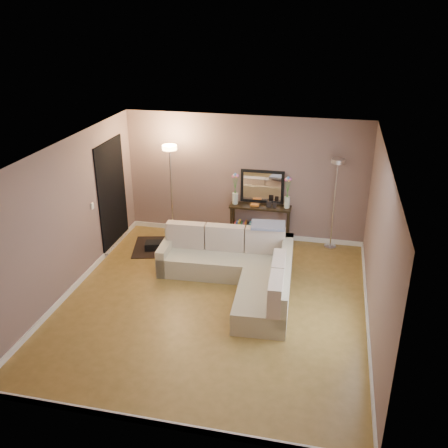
% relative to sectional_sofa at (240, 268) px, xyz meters
% --- Properties ---
extents(floor, '(5.00, 5.50, 0.01)m').
position_rel_sectional_sofa_xyz_m(floor, '(-0.31, -0.71, -0.32)').
color(floor, olive).
rests_on(floor, ground).
extents(ceiling, '(5.00, 5.50, 0.01)m').
position_rel_sectional_sofa_xyz_m(ceiling, '(-0.31, -0.71, 2.29)').
color(ceiling, white).
rests_on(ceiling, ground).
extents(wall_back, '(5.00, 0.02, 2.60)m').
position_rel_sectional_sofa_xyz_m(wall_back, '(-0.31, 2.05, 0.98)').
color(wall_back, '#7F6661').
rests_on(wall_back, ground).
extents(wall_front, '(5.00, 0.02, 2.60)m').
position_rel_sectional_sofa_xyz_m(wall_front, '(-0.31, -3.47, 0.98)').
color(wall_front, '#7F6661').
rests_on(wall_front, ground).
extents(wall_left, '(0.02, 5.50, 2.60)m').
position_rel_sectional_sofa_xyz_m(wall_left, '(-2.82, -0.71, 0.98)').
color(wall_left, '#7F6661').
rests_on(wall_left, ground).
extents(wall_right, '(0.02, 5.50, 2.60)m').
position_rel_sectional_sofa_xyz_m(wall_right, '(2.20, -0.71, 0.98)').
color(wall_right, '#7F6661').
rests_on(wall_right, ground).
extents(baseboard_back, '(5.00, 0.03, 0.10)m').
position_rel_sectional_sofa_xyz_m(baseboard_back, '(-0.31, 2.02, -0.27)').
color(baseboard_back, white).
rests_on(baseboard_back, ground).
extents(baseboard_front, '(5.00, 0.03, 0.10)m').
position_rel_sectional_sofa_xyz_m(baseboard_front, '(-0.31, -3.45, -0.27)').
color(baseboard_front, white).
rests_on(baseboard_front, ground).
extents(baseboard_left, '(0.03, 5.50, 0.10)m').
position_rel_sectional_sofa_xyz_m(baseboard_left, '(-2.79, -0.71, -0.27)').
color(baseboard_left, white).
rests_on(baseboard_left, ground).
extents(baseboard_right, '(0.03, 5.50, 0.10)m').
position_rel_sectional_sofa_xyz_m(baseboard_right, '(2.18, -0.71, -0.27)').
color(baseboard_right, white).
rests_on(baseboard_right, ground).
extents(doorway, '(0.02, 1.20, 2.20)m').
position_rel_sectional_sofa_xyz_m(doorway, '(-2.79, 0.99, 0.78)').
color(doorway, black).
rests_on(doorway, ground).
extents(switch_plate, '(0.02, 0.08, 0.12)m').
position_rel_sectional_sofa_xyz_m(switch_plate, '(-2.79, 0.14, 0.88)').
color(switch_plate, white).
rests_on(switch_plate, ground).
extents(sectional_sofa, '(2.55, 2.37, 0.86)m').
position_rel_sectional_sofa_xyz_m(sectional_sofa, '(0.00, 0.00, 0.00)').
color(sectional_sofa, beige).
rests_on(sectional_sofa, floor).
extents(throw_blanket, '(0.65, 0.42, 0.08)m').
position_rel_sectional_sofa_xyz_m(throw_blanket, '(0.39, 0.61, 0.60)').
color(throw_blanket, gray).
rests_on(throw_blanket, sectional_sofa).
extents(console_table, '(1.27, 0.36, 0.78)m').
position_rel_sectional_sofa_xyz_m(console_table, '(-0.02, 1.85, 0.12)').
color(console_table, black).
rests_on(console_table, floor).
extents(leaning_mirror, '(0.90, 0.06, 0.70)m').
position_rel_sectional_sofa_xyz_m(leaning_mirror, '(0.06, 2.02, 0.83)').
color(leaning_mirror, black).
rests_on(leaning_mirror, console_table).
extents(table_decor, '(0.54, 0.12, 0.13)m').
position_rel_sectional_sofa_xyz_m(table_decor, '(0.06, 1.82, 0.50)').
color(table_decor, '#C26922').
rests_on(table_decor, console_table).
extents(flower_vase_left, '(0.14, 0.12, 0.67)m').
position_rel_sectional_sofa_xyz_m(flower_vase_left, '(-0.47, 1.85, 0.75)').
color(flower_vase_left, silver).
rests_on(flower_vase_left, console_table).
extents(flower_vase_right, '(0.14, 0.12, 0.67)m').
position_rel_sectional_sofa_xyz_m(flower_vase_right, '(0.60, 1.86, 0.75)').
color(flower_vase_right, silver).
rests_on(flower_vase_right, console_table).
extents(floor_lamp_lit, '(0.35, 0.35, 2.04)m').
position_rel_sectional_sofa_xyz_m(floor_lamp_lit, '(-1.73, 1.51, 1.13)').
color(floor_lamp_lit, silver).
rests_on(floor_lamp_lit, floor).
extents(floor_lamp_unlit, '(0.33, 0.33, 1.88)m').
position_rel_sectional_sofa_xyz_m(floor_lamp_unlit, '(1.53, 1.84, 1.01)').
color(floor_lamp_unlit, silver).
rests_on(floor_lamp_unlit, floor).
extents(charcoal_rug, '(1.53, 1.29, 0.02)m').
position_rel_sectional_sofa_xyz_m(charcoal_rug, '(-1.74, 1.11, -0.31)').
color(charcoal_rug, black).
rests_on(charcoal_rug, floor).
extents(black_bag, '(0.43, 0.35, 0.24)m').
position_rel_sectional_sofa_xyz_m(black_bag, '(-1.95, 0.96, -0.28)').
color(black_bag, black).
rests_on(black_bag, charcoal_rug).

